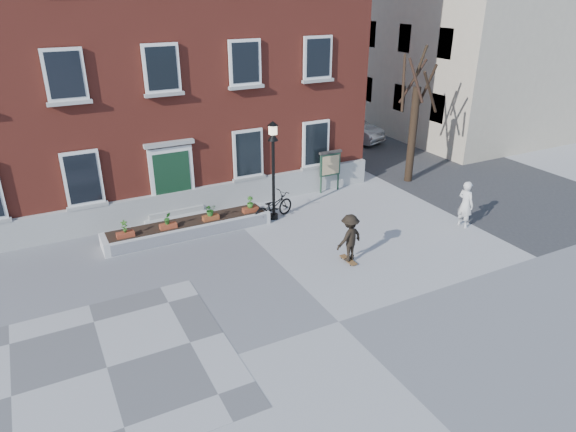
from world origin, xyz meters
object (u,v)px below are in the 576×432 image
notice_board (330,164)px  skateboarder (350,238)px  parked_car (348,128)px  lamp_post (273,157)px  bystander (465,204)px  bicycle (273,207)px

notice_board → skateboarder: notice_board is taller
parked_car → notice_board: 8.63m
lamp_post → notice_board: 4.07m
bystander → skateboarder: bearing=89.0°
bicycle → bystander: size_ratio=1.10×
bystander → notice_board: bearing=21.0°
lamp_post → notice_board: bearing=23.7°
lamp_post → skateboarder: size_ratio=2.30×
parked_car → lamp_post: bearing=-156.7°
bystander → skateboarder: size_ratio=1.07×
bystander → parked_car: bearing=-17.1°
bicycle → parked_car: bearing=-65.8°
bicycle → notice_board: notice_board is taller
bicycle → skateboarder: skateboarder is taller
bicycle → notice_board: 3.97m
bystander → lamp_post: lamp_post is taller
bicycle → lamp_post: size_ratio=0.51×
bicycle → notice_board: bearing=-84.8°
bicycle → lamp_post: lamp_post is taller
notice_board → bicycle: bearing=-156.3°
parked_car → bystander: bystander is taller
parked_car → notice_board: notice_board is taller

